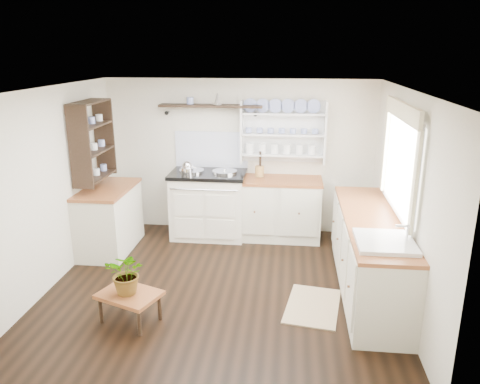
{
  "coord_description": "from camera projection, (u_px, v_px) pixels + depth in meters",
  "views": [
    {
      "loc": [
        0.76,
        -4.95,
        2.7
      ],
      "look_at": [
        0.19,
        0.25,
        1.1
      ],
      "focal_mm": 35.0,
      "sensor_mm": 36.0,
      "label": 1
    }
  ],
  "objects": [
    {
      "name": "potted_plant",
      "position": [
        128.0,
        273.0,
        4.69
      ],
      "size": [
        0.45,
        0.4,
        0.45
      ],
      "primitive_type": "imported",
      "rotation": [
        0.0,
        0.0,
        -0.14
      ],
      "color": "#3F7233",
      "rests_on": "center_table"
    },
    {
      "name": "wall_right",
      "position": [
        404.0,
        200.0,
        5.03
      ],
      "size": [
        0.02,
        3.8,
        2.3
      ],
      "primitive_type": "cube",
      "color": "#EDE5CD",
      "rests_on": "ground"
    },
    {
      "name": "left_shelving",
      "position": [
        92.0,
        140.0,
        6.17
      ],
      "size": [
        0.28,
        0.8,
        1.05
      ],
      "primitive_type": "cube",
      "color": "black",
      "rests_on": "wall_left"
    },
    {
      "name": "plate_rack",
      "position": [
        283.0,
        131.0,
        6.82
      ],
      "size": [
        1.2,
        0.22,
        0.9
      ],
      "color": "white",
      "rests_on": "wall_back"
    },
    {
      "name": "wall_back",
      "position": [
        239.0,
        157.0,
        7.04
      ],
      "size": [
        4.0,
        0.02,
        2.3
      ],
      "primitive_type": "cube",
      "color": "#EDE5CD",
      "rests_on": "ground"
    },
    {
      "name": "wall_left",
      "position": [
        51.0,
        188.0,
        5.45
      ],
      "size": [
        0.02,
        3.8,
        2.3
      ],
      "primitive_type": "cube",
      "color": "#EDE5CD",
      "rests_on": "ground"
    },
    {
      "name": "floor_rug",
      "position": [
        313.0,
        306.0,
        5.12
      ],
      "size": [
        0.68,
        0.93,
        0.02
      ],
      "primitive_type": "cube",
      "rotation": [
        0.0,
        0.0,
        -0.16
      ],
      "color": "#8D8052",
      "rests_on": "floor"
    },
    {
      "name": "floor",
      "position": [
        222.0,
        286.0,
        5.57
      ],
      "size": [
        4.0,
        3.8,
        0.01
      ],
      "primitive_type": "cube",
      "color": "black",
      "rests_on": "ground"
    },
    {
      "name": "kettle",
      "position": [
        187.0,
        169.0,
        6.72
      ],
      "size": [
        0.19,
        0.19,
        0.23
      ],
      "primitive_type": null,
      "color": "silver",
      "rests_on": "aga_cooker"
    },
    {
      "name": "high_shelf",
      "position": [
        211.0,
        107.0,
        6.75
      ],
      "size": [
        1.5,
        0.29,
        0.16
      ],
      "color": "black",
      "rests_on": "wall_back"
    },
    {
      "name": "back_cabinets",
      "position": [
        277.0,
        208.0,
        6.9
      ],
      "size": [
        1.27,
        0.63,
        0.9
      ],
      "color": "#EEE8CD",
      "rests_on": "floor"
    },
    {
      "name": "belfast_sink",
      "position": [
        384.0,
        253.0,
        4.54
      ],
      "size": [
        0.55,
        0.6,
        0.45
      ],
      "color": "white",
      "rests_on": "right_cabinets"
    },
    {
      "name": "utensil_crock",
      "position": [
        259.0,
        171.0,
        6.85
      ],
      "size": [
        0.13,
        0.13,
        0.15
      ],
      "primitive_type": "cylinder",
      "color": "#AF8040",
      "rests_on": "back_cabinets"
    },
    {
      "name": "ceiling",
      "position": [
        219.0,
        89.0,
        4.9
      ],
      "size": [
        4.0,
        3.8,
        0.01
      ],
      "primitive_type": "cube",
      "color": "white",
      "rests_on": "wall_back"
    },
    {
      "name": "center_table",
      "position": [
        129.0,
        297.0,
        4.77
      ],
      "size": [
        0.71,
        0.62,
        0.33
      ],
      "rotation": [
        0.0,
        0.0,
        -0.37
      ],
      "color": "brown",
      "rests_on": "floor"
    },
    {
      "name": "aga_cooker",
      "position": [
        209.0,
        204.0,
        6.96
      ],
      "size": [
        1.1,
        0.76,
        1.01
      ],
      "color": "white",
      "rests_on": "floor"
    },
    {
      "name": "window",
      "position": [
        400.0,
        159.0,
        5.05
      ],
      "size": [
        0.08,
        1.55,
        1.22
      ],
      "color": "white",
      "rests_on": "wall_right"
    },
    {
      "name": "left_cabinets",
      "position": [
        109.0,
        218.0,
        6.47
      ],
      "size": [
        0.62,
        1.13,
        0.9
      ],
      "color": "#EEE8CD",
      "rests_on": "floor"
    },
    {
      "name": "right_cabinets",
      "position": [
        369.0,
        253.0,
        5.36
      ],
      "size": [
        0.62,
        2.43,
        0.9
      ],
      "color": "#EEE8CD",
      "rests_on": "floor"
    }
  ]
}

